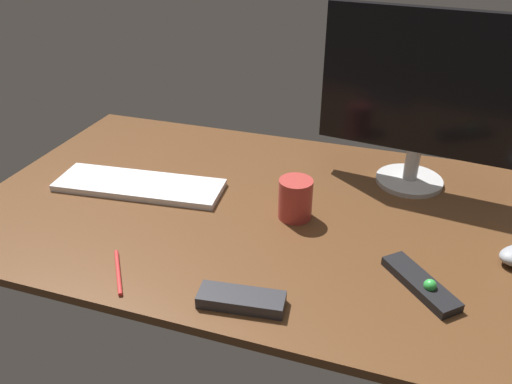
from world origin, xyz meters
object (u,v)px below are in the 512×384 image
(media_remote, at_px, (421,283))
(monitor, at_px, (424,93))
(coffee_mug, at_px, (295,199))
(tv_remote, at_px, (241,300))
(keyboard, at_px, (139,185))
(pen, at_px, (118,272))

(media_remote, bearing_deg, monitor, 143.66)
(coffee_mug, bearing_deg, tv_remote, -93.37)
(keyboard, height_order, coffee_mug, coffee_mug)
(monitor, relative_size, media_remote, 3.06)
(pen, bearing_deg, monitor, 102.24)
(keyboard, distance_m, pen, 0.35)
(monitor, xyz_separation_m, media_remote, (0.05, -0.42, -0.24))
(monitor, relative_size, coffee_mug, 5.14)
(keyboard, relative_size, tv_remote, 2.70)
(monitor, bearing_deg, tv_remote, -107.38)
(tv_remote, bearing_deg, monitor, 58.45)
(monitor, bearing_deg, coffee_mug, -126.69)
(media_remote, xyz_separation_m, pen, (-0.58, -0.15, -0.01))
(keyboard, xyz_separation_m, media_remote, (0.71, -0.18, 0.00))
(media_remote, distance_m, pen, 0.60)
(keyboard, distance_m, media_remote, 0.73)
(tv_remote, relative_size, coffee_mug, 1.64)
(monitor, xyz_separation_m, tv_remote, (-0.27, -0.58, -0.24))
(coffee_mug, distance_m, pen, 0.43)
(monitor, distance_m, tv_remote, 0.68)
(monitor, distance_m, media_remote, 0.49)
(keyboard, xyz_separation_m, tv_remote, (0.40, -0.33, 0.00))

